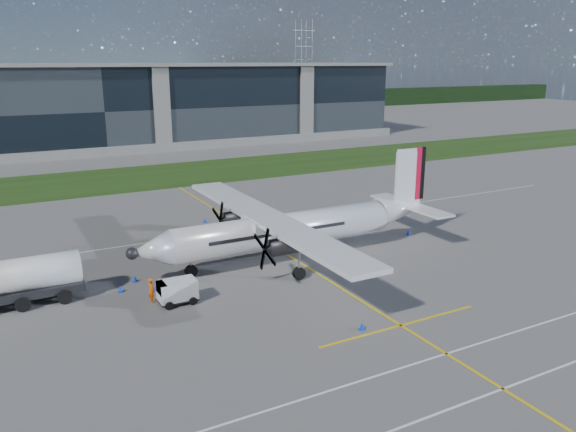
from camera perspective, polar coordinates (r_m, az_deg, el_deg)
ground at (r=74.90m, az=-13.39°, el=2.74°), size 400.00×400.00×0.00m
grass_strip at (r=82.51m, az=-14.86°, el=3.81°), size 400.00×18.00×0.04m
terminal_building at (r=112.67m, az=-19.08°, el=10.34°), size 120.00×20.00×15.00m
tree_line at (r=172.31m, az=-22.38°, el=10.02°), size 400.00×6.00×6.00m
pylon_east at (r=208.29m, az=1.59°, el=15.21°), size 9.00×4.60×30.00m
yellow_taxiway_centerline at (r=48.77m, az=-0.58°, el=-3.63°), size 0.20×70.00×0.01m
white_lane_line at (r=29.59m, az=16.95°, el=-17.94°), size 90.00×0.15×0.01m
turboprop_aircraft at (r=45.98m, az=0.70°, el=0.67°), size 27.16×28.16×8.45m
fuel_tanker_truck at (r=42.04m, az=-26.66°, el=-6.20°), size 8.71×2.83×3.27m
baggage_tug at (r=39.20m, az=-11.17°, el=-7.57°), size 2.75×1.65×1.65m
ground_crew_person at (r=39.70m, az=-13.72°, el=-7.16°), size 0.71×0.90×1.99m
safety_cone_stbdwing at (r=58.07m, az=-8.44°, el=-0.40°), size 0.36×0.36×0.50m
safety_cone_nose_port at (r=41.84m, az=-13.22°, el=-7.03°), size 0.36×0.36×0.50m
safety_cone_tail at (r=54.54m, az=12.13°, el=-1.63°), size 0.36×0.36×0.50m
safety_cone_portwing at (r=35.44m, az=7.54°, el=-11.01°), size 0.36×0.36×0.50m
safety_cone_nose_stbd at (r=43.78m, az=-15.30°, el=-6.15°), size 0.36×0.36×0.50m
safety_cone_fwd at (r=42.21m, az=-16.64°, el=-7.08°), size 0.36×0.36×0.50m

